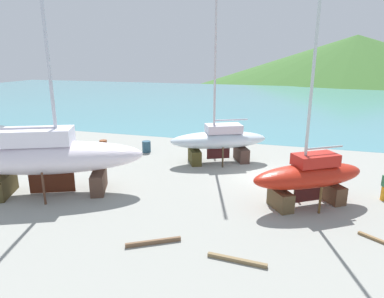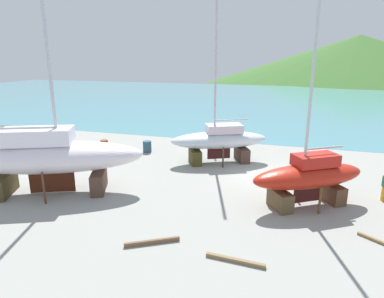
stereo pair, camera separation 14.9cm
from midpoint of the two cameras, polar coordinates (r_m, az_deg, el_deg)
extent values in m
plane|color=gray|center=(18.67, 10.73, -8.74)|extent=(49.60, 49.60, 0.00)
cube|color=teal|center=(60.40, 15.32, 7.75)|extent=(157.37, 61.01, 0.01)
cone|color=#386429|center=(130.54, 25.34, 10.73)|extent=(175.74, 175.74, 28.21)
cube|color=brown|center=(18.01, 14.39, -8.23)|extent=(1.44, 1.67, 0.96)
cube|color=brown|center=(19.74, 22.21, -6.79)|extent=(1.44, 1.67, 0.96)
cylinder|color=brown|center=(17.98, 20.49, -8.08)|extent=(0.12, 0.12, 1.37)
cylinder|color=brown|center=(19.56, 16.76, -5.83)|extent=(0.12, 0.12, 1.37)
ellipsoid|color=red|center=(18.44, 18.79, -4.25)|extent=(6.25, 5.07, 1.18)
cube|color=#4B1B19|center=(18.79, 18.52, -7.15)|extent=(1.29, 0.90, 0.83)
cube|color=red|center=(18.36, 19.80, -1.70)|extent=(2.51, 2.21, 0.59)
cylinder|color=silver|center=(17.27, 19.44, 12.09)|extent=(0.15, 0.15, 9.33)
cylinder|color=silver|center=(18.48, 21.14, 0.23)|extent=(1.87, 1.30, 0.10)
cube|color=#50382B|center=(20.35, -15.58, -5.22)|extent=(1.57, 2.35, 1.16)
cube|color=#453A1F|center=(21.71, -29.20, -5.37)|extent=(1.57, 2.35, 1.16)
cylinder|color=#482E21|center=(22.21, -21.70, -3.19)|extent=(0.12, 0.12, 1.76)
cylinder|color=#543425|center=(19.38, -23.84, -6.11)|extent=(0.12, 0.12, 1.76)
ellipsoid|color=white|center=(20.42, -23.05, -1.31)|extent=(10.55, 6.82, 1.73)
cube|color=#4F2011|center=(20.86, -22.63, -5.18)|extent=(2.28, 1.09, 1.21)
cube|color=white|center=(20.28, -24.81, 1.92)|extent=(4.08, 3.07, 0.86)
cylinder|color=silver|center=(19.65, -23.99, 20.50)|extent=(0.18, 0.18, 13.66)
cylinder|color=silver|center=(20.43, -27.02, 3.09)|extent=(3.34, 1.60, 0.13)
cube|color=#443E1C|center=(24.57, 0.27, -1.22)|extent=(1.46, 1.99, 1.02)
cube|color=#48322B|center=(25.38, 8.11, -0.83)|extent=(1.46, 1.99, 1.02)
cylinder|color=#463A27|center=(23.66, 5.00, -1.42)|extent=(0.12, 0.12, 1.43)
cylinder|color=brown|center=(26.06, 3.59, 0.20)|extent=(0.12, 0.12, 1.43)
ellipsoid|color=silver|center=(24.61, 4.31, 1.55)|extent=(7.33, 5.22, 1.18)
cube|color=#4C1D1D|center=(24.87, 4.26, -0.68)|extent=(1.55, 0.82, 0.82)
cube|color=silver|center=(24.51, 5.15, 3.46)|extent=(2.89, 2.38, 0.59)
cylinder|color=#BFB9BD|center=(23.82, 3.73, 14.15)|extent=(0.16, 0.16, 9.67)
cylinder|color=silver|center=(24.53, 6.38, 4.87)|extent=(2.25, 1.19, 0.11)
cylinder|color=brown|center=(29.04, -14.79, 0.67)|extent=(0.83, 0.83, 0.80)
cylinder|color=#2D5064|center=(27.65, -7.81, 0.41)|extent=(0.87, 0.87, 0.89)
cube|color=olive|center=(16.72, 28.37, -13.26)|extent=(1.37, 1.03, 0.12)
cube|color=olive|center=(13.64, 7.21, -18.02)|extent=(2.30, 0.31, 0.15)
cube|color=brown|center=(14.69, -6.80, -15.26)|extent=(2.04, 1.30, 0.18)
camera|label=1|loc=(0.07, -90.21, -0.06)|focal=31.76mm
camera|label=2|loc=(0.07, 89.79, 0.06)|focal=31.76mm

